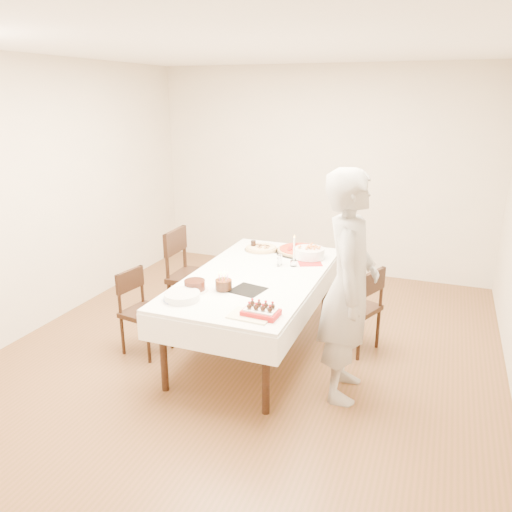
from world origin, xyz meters
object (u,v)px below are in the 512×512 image
(pizza_pepperoni, at_px, (299,250))
(layer_cake, at_px, (195,286))
(pasta_bowl, at_px, (309,253))
(dining_table, at_px, (256,312))
(cola_glass, at_px, (253,245))
(birthday_cake, at_px, (223,281))
(strawberry_box, at_px, (261,312))
(chair_left_dessert, at_px, (146,313))
(chair_left_savory, at_px, (195,277))
(chair_right_savory, at_px, (355,308))
(pizza_white, at_px, (261,248))
(person, at_px, (349,287))
(taper_candle, at_px, (294,251))

(pizza_pepperoni, relative_size, layer_cake, 2.23)
(pasta_bowl, distance_m, layer_cake, 1.37)
(dining_table, relative_size, layer_cake, 9.51)
(dining_table, relative_size, cola_glass, 21.44)
(pasta_bowl, relative_size, birthday_cake, 2.08)
(birthday_cake, height_order, strawberry_box, birthday_cake)
(chair_left_dessert, distance_m, layer_cake, 0.73)
(chair_left_savory, xyz_separation_m, strawberry_box, (1.17, -1.16, 0.28))
(chair_right_savory, xyz_separation_m, birthday_cake, (-0.98, -0.79, 0.42))
(strawberry_box, bearing_deg, chair_left_savory, 135.32)
(pizza_white, distance_m, pizza_pepperoni, 0.40)
(birthday_cake, bearing_deg, pizza_pepperoni, 76.60)
(chair_left_dessert, distance_m, pasta_bowl, 1.70)
(chair_right_savory, distance_m, chair_left_savory, 1.68)
(chair_left_dessert, bearing_deg, pizza_white, -113.18)
(dining_table, xyz_separation_m, pasta_bowl, (0.33, 0.64, 0.43))
(pizza_white, bearing_deg, cola_glass, -175.94)
(pizza_pepperoni, distance_m, layer_cake, 1.45)
(pizza_pepperoni, xyz_separation_m, strawberry_box, (0.17, -1.62, 0.01))
(chair_left_dessert, distance_m, pizza_white, 1.40)
(chair_left_dessert, xyz_separation_m, pizza_white, (0.72, 1.14, 0.38))
(person, bearing_deg, layer_cake, 90.24)
(chair_left_savory, distance_m, cola_glass, 0.70)
(cola_glass, xyz_separation_m, birthday_cake, (0.18, -1.16, 0.03))
(dining_table, xyz_separation_m, cola_glass, (-0.30, 0.71, 0.42))
(pizza_white, distance_m, pasta_bowl, 0.55)
(chair_left_savory, height_order, person, person)
(dining_table, relative_size, person, 1.17)
(chair_right_savory, distance_m, layer_cake, 1.55)
(dining_table, relative_size, pizza_white, 5.89)
(pizza_white, bearing_deg, chair_left_savory, -147.57)
(chair_right_savory, distance_m, strawberry_box, 1.32)
(taper_candle, relative_size, strawberry_box, 1.16)
(chair_left_dessert, relative_size, layer_cake, 3.53)
(pizza_white, relative_size, layer_cake, 1.61)
(pizza_white, relative_size, birthday_cake, 2.50)
(chair_left_savory, bearing_deg, chair_left_dessert, 79.78)
(chair_right_savory, bearing_deg, chair_left_dessert, -134.60)
(chair_left_savory, height_order, pizza_white, chair_left_savory)
(dining_table, height_order, chair_left_savory, chair_left_savory)
(person, height_order, pasta_bowl, person)
(chair_left_savory, bearing_deg, pizza_white, -148.77)
(chair_right_savory, xyz_separation_m, strawberry_box, (-0.51, -1.16, 0.37))
(cola_glass, distance_m, birthday_cake, 1.18)
(pizza_pepperoni, xyz_separation_m, taper_candle, (0.07, -0.45, 0.13))
(pizza_white, bearing_deg, dining_table, -73.32)
(chair_right_savory, distance_m, birthday_cake, 1.33)
(cola_glass, height_order, layer_cake, cola_glass)
(pasta_bowl, bearing_deg, birthday_cake, -112.26)
(chair_right_savory, height_order, birthday_cake, birthday_cake)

